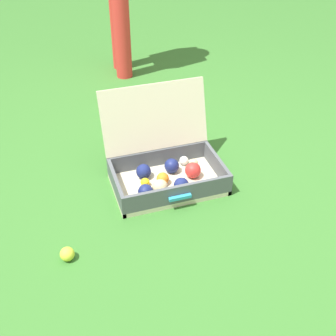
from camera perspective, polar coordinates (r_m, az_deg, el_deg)
The scene contains 3 objects.
ground_plane at distance 2.14m, azimuth 2.20°, elevation -3.19°, with size 16.00×16.00×0.00m, color #336B28.
open_suitcase at distance 2.16m, azimuth -0.44°, elevation 0.48°, with size 0.55×0.48×0.45m.
stray_ball_on_grass at distance 1.85m, azimuth -13.37°, elevation -11.17°, with size 0.06×0.06×0.06m, color #CCDB38.
Camera 1 is at (-0.59, -1.55, 1.36)m, focal length 45.41 mm.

